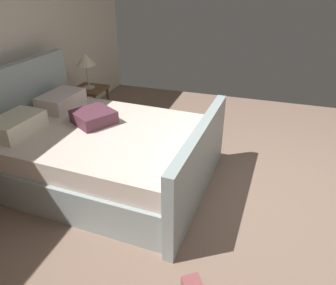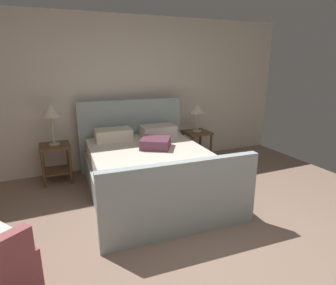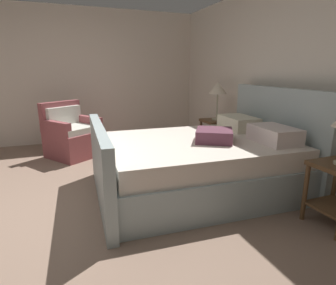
# 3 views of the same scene
# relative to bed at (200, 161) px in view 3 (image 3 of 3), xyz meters

# --- Properties ---
(ground_plane) EXTENTS (6.12, 6.22, 0.02)m
(ground_plane) POSITION_rel_bed_xyz_m (0.04, -1.85, -0.36)
(ground_plane) COLOR #896D5C
(wall_back) EXTENTS (6.24, 0.12, 2.57)m
(wall_back) POSITION_rel_bed_xyz_m (0.04, 1.32, 0.93)
(wall_back) COLOR silver
(wall_back) RESTS_ON ground
(wall_side_left) EXTENTS (0.12, 6.34, 2.57)m
(wall_side_left) POSITION_rel_bed_xyz_m (-3.08, -1.85, 0.93)
(wall_side_left) COLOR beige
(wall_side_left) RESTS_ON ground
(bed) EXTENTS (1.89, 2.41, 1.20)m
(bed) POSITION_rel_bed_xyz_m (0.00, 0.00, 0.00)
(bed) COLOR #9DADAE
(bed) RESTS_ON ground
(nightstand_left) EXTENTS (0.44, 0.44, 0.60)m
(nightstand_left) POSITION_rel_bed_xyz_m (-1.21, 0.92, 0.05)
(nightstand_left) COLOR brown
(nightstand_left) RESTS_ON ground
(table_lamp_left) EXTENTS (0.30, 0.30, 0.63)m
(table_lamp_left) POSITION_rel_bed_xyz_m (-1.21, 0.92, 0.76)
(table_lamp_left) COLOR #B7B293
(table_lamp_left) RESTS_ON nightstand_left
(armchair) EXTENTS (1.01, 1.01, 0.90)m
(armchair) POSITION_rel_bed_xyz_m (-1.99, -1.37, -0.00)
(armchair) COLOR #95494D
(armchair) RESTS_ON ground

